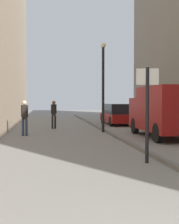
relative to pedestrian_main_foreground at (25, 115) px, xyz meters
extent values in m
plane|color=gray|center=(2.61, -1.54, -0.98)|extent=(80.00, 80.00, 0.00)
cube|color=#615F5B|center=(4.19, -1.54, -0.92)|extent=(0.16, 40.00, 0.12)
cylinder|color=#2D3851|center=(0.08, -0.01, -0.58)|extent=(0.12, 0.12, 0.80)
cylinder|color=#2D3851|center=(-0.08, 0.01, -0.58)|extent=(0.12, 0.12, 0.80)
cube|color=black|center=(0.00, 0.00, 0.16)|extent=(0.25, 0.22, 0.68)
cylinder|color=black|center=(0.12, -0.02, 0.21)|extent=(0.10, 0.10, 0.58)
cylinder|color=black|center=(-0.12, 0.02, 0.21)|extent=(0.10, 0.10, 0.58)
sphere|color=tan|center=(0.00, 0.00, 0.61)|extent=(0.22, 0.22, 0.22)
cylinder|color=black|center=(1.40, 3.52, -0.59)|extent=(0.12, 0.12, 0.79)
cylinder|color=black|center=(1.57, 3.53, -0.59)|extent=(0.12, 0.12, 0.79)
cube|color=black|center=(1.49, 3.53, 0.14)|extent=(0.23, 0.20, 0.67)
cylinder|color=black|center=(1.37, 3.51, 0.19)|extent=(0.09, 0.09, 0.57)
cylinder|color=black|center=(1.61, 3.54, 0.19)|extent=(0.09, 0.09, 0.57)
sphere|color=brown|center=(1.49, 3.53, 0.59)|extent=(0.22, 0.22, 0.22)
cube|color=maroon|center=(6.38, -2.21, 0.35)|extent=(2.09, 3.59, 1.97)
cube|color=maroon|center=(6.42, 0.26, 0.10)|extent=(2.04, 1.42, 1.48)
cube|color=black|center=(6.43, 0.75, 0.42)|extent=(1.70, 0.07, 0.65)
cylinder|color=black|center=(5.51, 0.14, -0.58)|extent=(0.23, 0.80, 0.80)
cylinder|color=black|center=(7.33, 0.11, -0.58)|extent=(0.23, 0.80, 0.80)
cylinder|color=black|center=(5.45, -3.27, -0.58)|extent=(0.23, 0.80, 0.80)
cube|color=maroon|center=(6.06, 6.05, -0.49)|extent=(1.82, 4.21, 0.55)
cube|color=black|center=(6.06, 6.05, 0.13)|extent=(1.53, 2.53, 0.68)
cylinder|color=black|center=(5.23, 7.47, -0.66)|extent=(0.20, 0.64, 0.64)
cylinder|color=black|center=(6.87, 7.48, -0.66)|extent=(0.20, 0.64, 0.64)
cylinder|color=black|center=(5.24, 4.61, -0.66)|extent=(0.20, 0.64, 0.64)
cylinder|color=black|center=(6.88, 4.62, -0.66)|extent=(0.20, 0.64, 0.64)
cylinder|color=black|center=(3.72, -7.00, 0.32)|extent=(0.10, 0.10, 2.60)
cube|color=white|center=(3.72, -7.00, 1.37)|extent=(0.59, 0.18, 0.44)
cylinder|color=black|center=(4.04, 1.11, 1.27)|extent=(0.14, 0.14, 4.50)
sphere|color=beige|center=(4.04, 1.11, 3.64)|extent=(0.28, 0.28, 0.28)
camera|label=1|loc=(0.99, -15.03, 0.74)|focal=49.38mm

